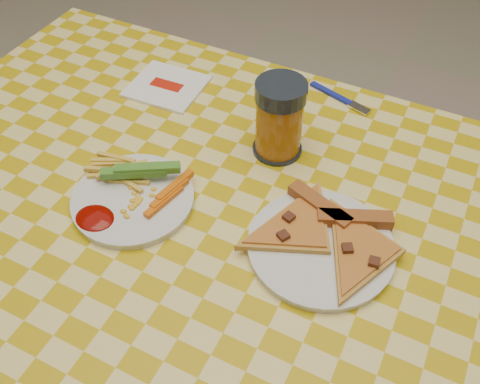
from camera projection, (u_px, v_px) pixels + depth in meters
name	position (u px, v px, depth m)	size (l,w,h in m)	color
table	(219.00, 246.00, 0.92)	(1.28, 0.88, 0.76)	silver
plate_left	(133.00, 200.00, 0.88)	(0.20, 0.20, 0.01)	silver
plate_right	(321.00, 248.00, 0.82)	(0.22, 0.22, 0.01)	silver
fries_veggies	(133.00, 185.00, 0.88)	(0.20, 0.18, 0.04)	#F9DE4F
pizza_slices	(327.00, 235.00, 0.81)	(0.32, 0.26, 0.02)	gold
drink_glass	(279.00, 119.00, 0.92)	(0.09, 0.09, 0.15)	black
napkin	(167.00, 86.00, 1.10)	(0.15, 0.14, 0.01)	white
fork	(340.00, 98.00, 1.07)	(0.14, 0.06, 0.01)	#152197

